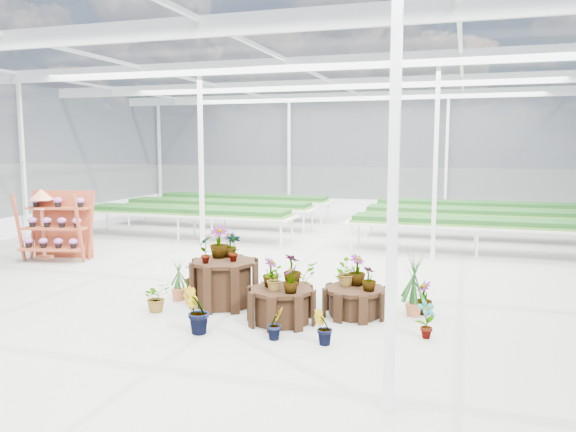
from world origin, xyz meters
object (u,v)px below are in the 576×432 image
(plinth_tall, at_px, (224,283))
(shelf_rack, at_px, (56,226))
(plinth_low, at_px, (355,302))
(bird_table, at_px, (43,224))
(plinth_mid, at_px, (281,306))

(plinth_tall, bearing_deg, shelf_rack, 156.95)
(plinth_low, bearing_deg, plinth_tall, -177.40)
(plinth_tall, height_order, bird_table, bird_table)
(plinth_mid, distance_m, plinth_low, 1.22)
(shelf_rack, bearing_deg, plinth_low, -27.81)
(plinth_low, distance_m, shelf_rack, 7.78)
(plinth_mid, distance_m, shelf_rack, 7.08)
(plinth_mid, xyz_separation_m, bird_table, (-6.88, 2.91, 0.56))
(shelf_rack, bearing_deg, bird_table, 158.77)
(plinth_mid, xyz_separation_m, plinth_low, (1.00, 0.70, -0.04))
(bird_table, bearing_deg, plinth_tall, -3.68)
(plinth_tall, xyz_separation_m, plinth_mid, (1.20, -0.60, -0.12))
(plinth_low, bearing_deg, bird_table, 164.35)
(shelf_rack, height_order, bird_table, bird_table)
(plinth_low, height_order, bird_table, bird_table)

